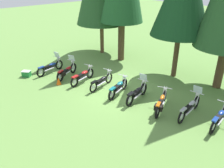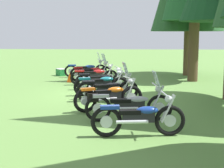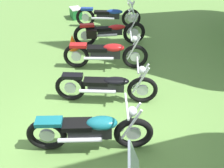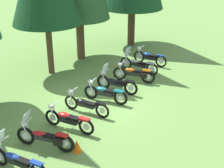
{
  "view_description": "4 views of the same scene",
  "coord_description": "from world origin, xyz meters",
  "views": [
    {
      "loc": [
        8.64,
        -8.2,
        6.48
      ],
      "look_at": [
        -0.04,
        -0.32,
        0.74
      ],
      "focal_mm": 37.07,
      "sensor_mm": 36.0,
      "label": 1
    },
    {
      "loc": [
        13.0,
        1.13,
        2.36
      ],
      "look_at": [
        1.46,
        0.51,
        0.64
      ],
      "focal_mm": 53.86,
      "sensor_mm": 36.0,
      "label": 2
    },
    {
      "loc": [
        2.77,
        1.18,
        3.48
      ],
      "look_at": [
        -0.98,
        0.11,
        0.69
      ],
      "focal_mm": 38.48,
      "sensor_mm": 36.0,
      "label": 3
    },
    {
      "loc": [
        -9.67,
        -9.08,
        6.91
      ],
      "look_at": [
        0.43,
        -0.09,
        0.83
      ],
      "focal_mm": 51.95,
      "sensor_mm": 36.0,
      "label": 4
    }
  ],
  "objects": [
    {
      "name": "motorcycle_2",
      "position": [
        -2.61,
        -0.52,
        0.45
      ],
      "size": [
        0.86,
        2.22,
        1.0
      ],
      "rotation": [
        0.0,
        0.0,
        1.83
      ],
      "color": "black",
      "rests_on": "ground_plane"
    },
    {
      "name": "motorcycle_0",
      "position": [
        -5.41,
        -1.27,
        0.45
      ],
      "size": [
        0.84,
        2.33,
        1.35
      ],
      "rotation": [
        0.0,
        0.0,
        1.8
      ],
      "color": "black",
      "rests_on": "ground_plane"
    },
    {
      "name": "motorcycle_3",
      "position": [
        -1.24,
        -0.08,
        0.42
      ],
      "size": [
        0.76,
        2.22,
        0.99
      ],
      "rotation": [
        0.0,
        0.0,
        1.8
      ],
      "color": "black",
      "rests_on": "ground_plane"
    },
    {
      "name": "motorcycle_1",
      "position": [
        -3.99,
        -0.85,
        0.45
      ],
      "size": [
        1.07,
        2.13,
        1.37
      ],
      "rotation": [
        0.0,
        0.0,
        1.99
      ],
      "color": "black",
      "rests_on": "ground_plane"
    },
    {
      "name": "ground_plane",
      "position": [
        0.0,
        0.0,
        0.0
      ],
      "size": [
        80.0,
        80.0,
        0.0
      ],
      "primitive_type": "plane",
      "color": "#608C42"
    },
    {
      "name": "traffic_cone",
      "position": [
        -3.39,
        -1.84,
        0.24
      ],
      "size": [
        0.32,
        0.32,
        0.48
      ],
      "primitive_type": "cone",
      "color": "#EA590F",
      "rests_on": "ground_plane"
    },
    {
      "name": "motorcycle_4",
      "position": [
        0.11,
        0.05,
        0.45
      ],
      "size": [
        0.88,
        2.13,
        1.0
      ],
      "rotation": [
        0.0,
        0.0,
        1.88
      ],
      "color": "black",
      "rests_on": "ground_plane"
    },
    {
      "name": "picnic_cooler",
      "position": [
        -5.95,
        -2.82,
        0.2
      ],
      "size": [
        0.66,
        0.64,
        0.41
      ],
      "color": "#1E7233",
      "rests_on": "ground_plane"
    }
  ]
}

